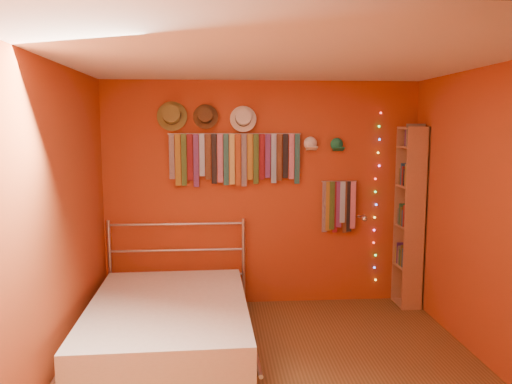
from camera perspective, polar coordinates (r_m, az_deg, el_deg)
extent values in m
plane|color=brown|center=(4.28, 2.87, -20.36)|extent=(3.50, 3.50, 0.00)
cube|color=#9F3819|center=(5.58, 0.73, -0.24)|extent=(3.50, 0.02, 2.50)
cube|color=#9F3819|center=(4.43, 26.09, -3.00)|extent=(0.02, 3.50, 2.50)
cube|color=#9F3819|center=(4.03, -22.57, -3.78)|extent=(0.02, 3.50, 2.50)
cube|color=white|center=(3.82, 3.12, 15.03)|extent=(3.50, 3.50, 0.02)
cylinder|color=#ACADB1|center=(5.46, -2.43, 6.66)|extent=(1.45, 0.01, 0.01)
cube|color=navy|center=(5.48, -9.61, 4.01)|extent=(0.06, 0.01, 0.49)
cube|color=#7F6117|center=(5.47, -8.92, 3.64)|extent=(0.06, 0.01, 0.56)
cube|color=#2D5020|center=(5.46, -8.24, 3.64)|extent=(0.06, 0.01, 0.56)
cube|color=#5E0E13|center=(5.46, -7.56, 3.96)|extent=(0.06, 0.01, 0.50)
cube|color=#37175F|center=(5.46, -6.87, 3.59)|extent=(0.06, 0.01, 0.58)
cube|color=#759ED1|center=(5.44, -6.19, 4.21)|extent=(0.06, 0.01, 0.46)
cube|color=#482618|center=(5.46, -5.50, 4.03)|extent=(0.06, 0.01, 0.50)
cube|color=black|center=(5.45, -4.81, 3.78)|extent=(0.06, 0.01, 0.54)
cube|color=#A9547E|center=(5.44, -4.12, 3.87)|extent=(0.06, 0.01, 0.53)
cube|color=#195659|center=(5.46, -3.44, 3.71)|extent=(0.06, 0.01, 0.56)
cube|color=#B5A048|center=(5.45, -2.75, 3.76)|extent=(0.06, 0.01, 0.55)
cube|color=maroon|center=(5.45, -2.06, 3.68)|extent=(0.06, 0.01, 0.57)
cube|color=navy|center=(5.46, -1.38, 3.64)|extent=(0.06, 0.01, 0.58)
cube|color=#8E6519|center=(5.46, -0.69, 4.02)|extent=(0.06, 0.01, 0.50)
cube|color=#29491D|center=(5.46, 0.00, 3.78)|extent=(0.06, 0.01, 0.55)
cube|color=#5E0E15|center=(5.47, 0.67, 4.03)|extent=(0.06, 0.01, 0.50)
cube|color=#3A175D|center=(5.47, 1.36, 4.15)|extent=(0.06, 0.01, 0.48)
cube|color=#6891B9|center=(5.48, 2.04, 3.84)|extent=(0.06, 0.01, 0.54)
cube|color=#482818|center=(5.50, 2.71, 3.98)|extent=(0.06, 0.01, 0.52)
cube|color=black|center=(5.50, 3.39, 4.13)|extent=(0.06, 0.01, 0.49)
cube|color=#A8546D|center=(5.50, 4.08, 4.07)|extent=(0.06, 0.01, 0.50)
cube|color=#174852|center=(5.52, 4.73, 3.79)|extent=(0.06, 0.01, 0.55)
cylinder|color=#ACADB1|center=(5.65, 9.47, 1.21)|extent=(0.40, 0.01, 0.01)
cube|color=navy|center=(5.64, 7.86, -1.70)|extent=(0.06, 0.01, 0.57)
cube|color=brown|center=(5.64, 8.27, -1.62)|extent=(0.06, 0.01, 0.56)
cube|color=#27471C|center=(5.64, 8.68, -1.56)|extent=(0.06, 0.01, 0.54)
cube|color=maroon|center=(5.67, 9.04, -1.72)|extent=(0.06, 0.01, 0.58)
cube|color=#3A165B|center=(5.67, 9.46, -1.41)|extent=(0.06, 0.01, 0.52)
cube|color=#7DB5DE|center=(5.67, 9.87, -1.15)|extent=(0.06, 0.01, 0.47)
cube|color=#4C2619|center=(5.70, 10.22, -1.72)|extent=(0.06, 0.01, 0.59)
cube|color=black|center=(5.70, 10.62, -1.66)|extent=(0.06, 0.01, 0.57)
cube|color=#BE5F88|center=(5.70, 11.03, -1.48)|extent=(0.06, 0.01, 0.54)
cylinder|color=olive|center=(5.47, -9.58, 8.54)|extent=(0.32, 0.08, 0.32)
cylinder|color=olive|center=(5.41, -9.64, 8.69)|extent=(0.19, 0.16, 0.21)
cylinder|color=#332314|center=(5.44, -9.61, 8.61)|extent=(0.20, 0.06, 0.20)
cylinder|color=#4E351C|center=(5.45, -5.79, 8.56)|extent=(0.27, 0.07, 0.27)
cylinder|color=#4E351C|center=(5.40, -5.80, 8.68)|extent=(0.16, 0.13, 0.18)
cylinder|color=black|center=(5.42, -5.80, 8.62)|extent=(0.16, 0.05, 0.16)
cylinder|color=silver|center=(5.45, -1.48, 8.34)|extent=(0.29, 0.07, 0.28)
cylinder|color=silver|center=(5.40, -1.45, 8.48)|extent=(0.17, 0.14, 0.19)
cylinder|color=black|center=(5.43, -1.46, 8.41)|extent=(0.17, 0.06, 0.18)
ellipsoid|color=white|center=(5.55, 6.23, 5.55)|extent=(0.16, 0.12, 0.16)
cube|color=white|center=(5.45, 6.41, 4.99)|extent=(0.12, 0.09, 0.05)
ellipsoid|color=#1A7950|center=(5.61, 9.21, 5.40)|extent=(0.16, 0.12, 0.16)
cube|color=#1A7950|center=(5.52, 9.43, 4.86)|extent=(0.12, 0.08, 0.05)
sphere|color=#FF3333|center=(5.75, 14.08, 8.76)|extent=(0.02, 0.02, 0.02)
sphere|color=#33FF4C|center=(5.75, 13.88, 7.30)|extent=(0.02, 0.02, 0.02)
sphere|color=#4C66FF|center=(5.75, 13.93, 5.84)|extent=(0.02, 0.02, 0.02)
sphere|color=yellow|center=(5.75, 13.78, 4.38)|extent=(0.02, 0.02, 0.02)
sphere|color=#FF4CCC|center=(5.77, 13.90, 2.92)|extent=(0.02, 0.02, 0.02)
sphere|color=#FF3333|center=(5.77, 13.49, 1.47)|extent=(0.02, 0.02, 0.02)
sphere|color=#33FF4C|center=(5.79, 13.49, 0.02)|extent=(0.02, 0.02, 0.02)
sphere|color=#4C66FF|center=(5.81, 13.58, -1.42)|extent=(0.02, 0.02, 0.02)
sphere|color=yellow|center=(5.83, 13.40, -2.85)|extent=(0.02, 0.02, 0.02)
sphere|color=#FF4CCC|center=(5.86, 13.35, -4.26)|extent=(0.02, 0.02, 0.02)
sphere|color=#FF3333|center=(5.89, 13.29, -5.66)|extent=(0.02, 0.02, 0.02)
sphere|color=#33FF4C|center=(5.93, 13.50, -7.03)|extent=(0.02, 0.02, 0.02)
sphere|color=#4C66FF|center=(5.97, 13.38, -8.40)|extent=(0.02, 0.02, 0.02)
sphere|color=yellow|center=(6.01, 13.51, -9.74)|extent=(0.02, 0.02, 0.02)
cylinder|color=#ACADB1|center=(5.80, 11.68, -2.77)|extent=(0.03, 0.03, 0.03)
cylinder|color=#ACADB1|center=(5.69, 11.98, -2.69)|extent=(0.01, 0.23, 0.07)
sphere|color=white|center=(5.58, 12.31, -2.99)|extent=(0.06, 0.06, 0.06)
cube|color=#986A44|center=(5.63, 17.76, -3.11)|extent=(0.24, 0.02, 2.00)
cube|color=#986A44|center=(5.92, 16.61, -2.55)|extent=(0.24, 0.02, 2.00)
cube|color=#986A44|center=(5.82, 18.23, -2.79)|extent=(0.02, 0.34, 2.00)
cube|color=#986A44|center=(6.02, 16.81, -12.04)|extent=(0.24, 0.32, 0.02)
cube|color=#986A44|center=(5.89, 16.97, -8.09)|extent=(0.24, 0.32, 0.02)
cube|color=#986A44|center=(5.79, 17.13, -3.80)|extent=(0.24, 0.32, 0.02)
cube|color=#986A44|center=(5.72, 17.31, 0.63)|extent=(0.24, 0.32, 0.02)
cube|color=#986A44|center=(5.69, 17.47, 4.93)|extent=(0.24, 0.32, 0.02)
cube|color=#986A44|center=(5.69, 17.55, 6.94)|extent=(0.24, 0.32, 0.02)
cylinder|color=#ACADB1|center=(5.74, -16.36, -8.01)|extent=(0.04, 0.04, 0.99)
cylinder|color=#ACADB1|center=(5.61, -1.43, -8.04)|extent=(0.04, 0.04, 0.99)
cylinder|color=#ACADB1|center=(5.66, -8.95, -9.37)|extent=(1.46, 0.03, 0.03)
cylinder|color=#ACADB1|center=(5.59, -9.01, -6.59)|extent=(1.46, 0.03, 0.03)
cylinder|color=#ACADB1|center=(5.53, -9.07, -3.64)|extent=(1.46, 0.03, 0.03)
cube|color=silver|center=(4.73, -9.97, -14.61)|extent=(1.45, 2.02, 0.40)
cylinder|color=#ACADB1|center=(4.86, -18.87, -14.52)|extent=(0.08, 1.99, 0.03)
cylinder|color=#ACADB1|center=(4.72, -0.77, -14.80)|extent=(0.08, 1.99, 0.03)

